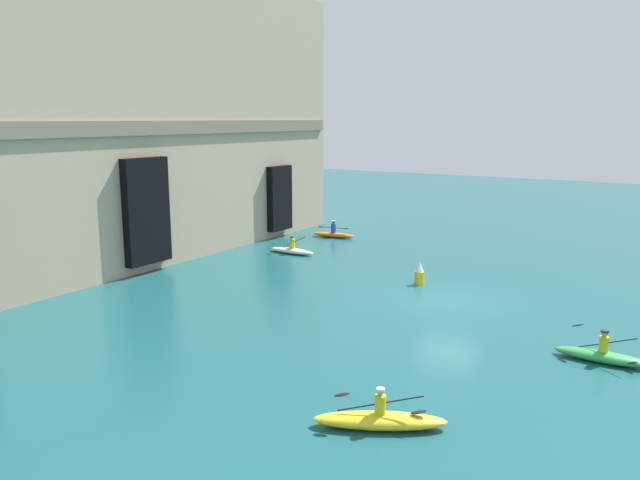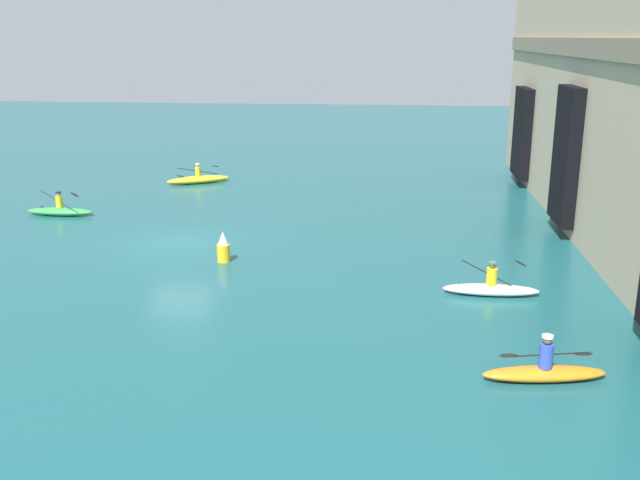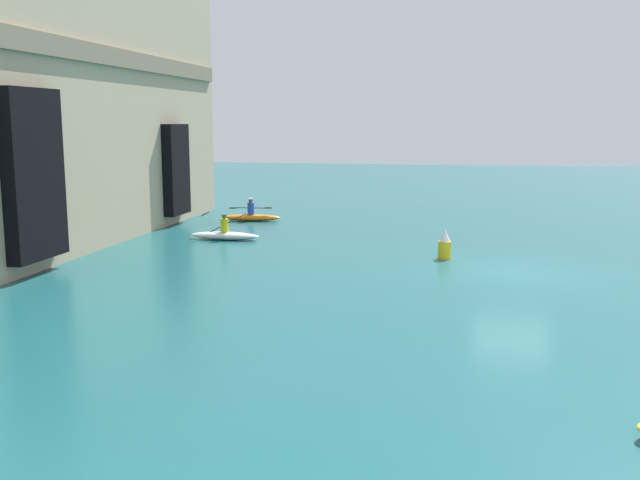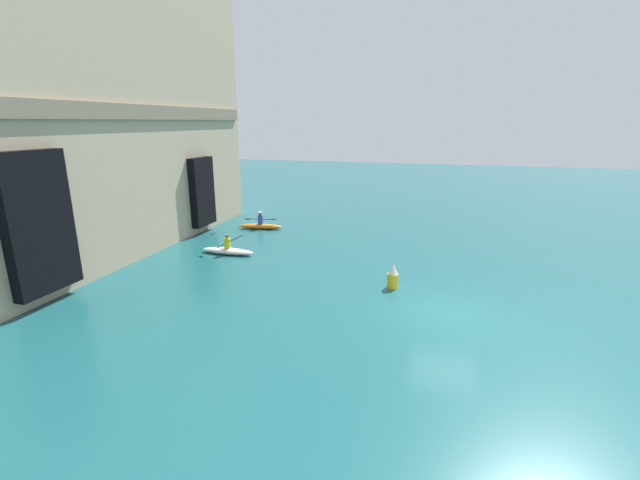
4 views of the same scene
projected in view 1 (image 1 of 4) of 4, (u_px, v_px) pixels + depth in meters
ground_plane at (450, 302)px, 27.30m from camera, size 120.00×120.00×0.00m
cliff_bluff at (108, 118)px, 32.64m from camera, size 34.81×5.72×15.96m
kayak_green at (603, 356)px, 20.51m from camera, size 0.80×3.05×1.15m
kayak_yellow at (380, 420)px, 16.13m from camera, size 2.38×3.44×1.10m
kayak_white at (292, 250)px, 36.96m from camera, size 0.71×2.98×1.19m
kayak_orange at (333, 234)px, 42.04m from camera, size 1.08×3.01×1.15m
marker_buoy at (419, 274)px, 30.08m from camera, size 0.47×0.47×1.12m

